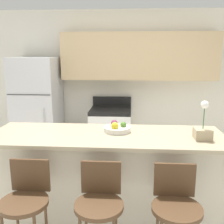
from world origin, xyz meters
name	(u,v)px	position (x,y,z in m)	size (l,w,h in m)	color
wall_back	(126,73)	(0.15, 2.13, 1.49)	(5.60, 0.38, 2.55)	silver
counter_bar	(107,183)	(0.00, 0.00, 0.53)	(2.30, 0.76, 1.05)	beige
refrigerator	(38,110)	(-1.34, 1.80, 0.88)	(0.72, 0.73, 1.76)	silver
stove_range	(111,134)	(-0.10, 1.85, 0.46)	(0.68, 0.64, 1.07)	white
bar_stool_left	(26,202)	(-0.59, -0.61, 0.65)	(0.38, 0.38, 0.97)	#4C331E
bar_stool_mid	(99,205)	(0.00, -0.61, 0.65)	(0.38, 0.38, 0.97)	#4C331E
bar_stool_right	(176,208)	(0.59, -0.61, 0.65)	(0.38, 0.38, 0.97)	#4C331E
orchid_vase	(203,130)	(0.90, -0.09, 1.13)	(0.15, 0.15, 0.36)	tan
fruit_bowl	(117,128)	(0.10, 0.09, 1.08)	(0.27, 0.27, 0.11)	silver
trash_bin	(69,155)	(-0.76, 1.55, 0.19)	(0.28, 0.28, 0.38)	black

